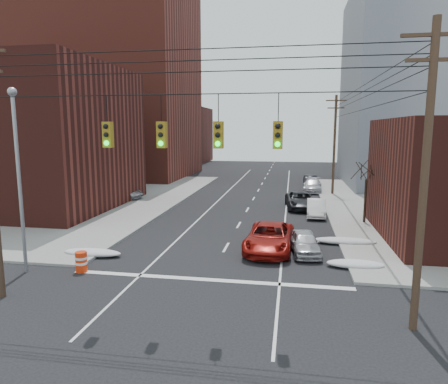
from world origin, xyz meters
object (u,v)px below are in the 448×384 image
at_px(parked_car_a, 305,242).
at_px(lot_car_b, 121,192).
at_px(parked_car_c, 300,200).
at_px(parked_car_d, 313,185).
at_px(parked_car_e, 310,180).
at_px(lot_car_c, 46,197).
at_px(construction_barrel, 81,262).
at_px(red_pickup, 269,237).
at_px(lot_car_d, 83,195).
at_px(parked_car_b, 316,208).
at_px(parked_car_f, 311,181).
at_px(lot_car_a, 70,204).

height_order(parked_car_a, lot_car_b, lot_car_b).
distance_m(parked_car_c, parked_car_d, 10.61).
bearing_deg(parked_car_e, lot_car_c, -139.55).
distance_m(parked_car_a, lot_car_c, 26.04).
xyz_separation_m(parked_car_d, construction_barrel, (-13.08, -29.36, -0.21)).
xyz_separation_m(red_pickup, lot_car_d, (-19.30, 12.69, -0.05)).
xyz_separation_m(parked_car_b, construction_barrel, (-12.72, -15.73, -0.17)).
relative_size(parked_car_a, lot_car_b, 0.85).
bearing_deg(parked_car_f, parked_car_c, -102.75).
distance_m(parked_car_a, lot_car_d, 25.03).
bearing_deg(parked_car_a, lot_car_c, 149.44).
bearing_deg(parked_car_b, parked_car_d, 90.59).
bearing_deg(lot_car_b, parked_car_a, -122.50).
height_order(parked_car_a, parked_car_f, parked_car_f).
height_order(parked_car_c, parked_car_f, parked_car_c).
distance_m(parked_car_e, lot_car_c, 32.17).
relative_size(parked_car_a, parked_car_f, 0.96).
relative_size(parked_car_f, lot_car_a, 0.96).
bearing_deg(construction_barrel, lot_car_d, 118.80).
relative_size(parked_car_d, construction_barrel, 4.88).
height_order(parked_car_b, lot_car_c, lot_car_c).
bearing_deg(parked_car_c, parked_car_b, -73.71).
bearing_deg(parked_car_b, construction_barrel, -126.90).
height_order(parked_car_d, lot_car_b, parked_car_d).
bearing_deg(red_pickup, parked_car_a, -4.69).
distance_m(lot_car_b, lot_car_d, 3.81).
xyz_separation_m(parked_car_c, parked_car_d, (1.60, 10.49, -0.01)).
height_order(parked_car_e, lot_car_a, lot_car_a).
bearing_deg(lot_car_c, lot_car_d, -26.73).
xyz_separation_m(lot_car_a, lot_car_b, (1.54, 7.18, -0.06)).
xyz_separation_m(parked_car_f, construction_barrel, (-13.08, -34.40, -0.14)).
bearing_deg(parked_car_f, parked_car_e, 83.13).
relative_size(red_pickup, parked_car_a, 1.47).
distance_m(parked_car_f, lot_car_d, 28.22).
height_order(red_pickup, parked_car_f, red_pickup).
relative_size(lot_car_a, lot_car_d, 1.19).
height_order(lot_car_b, lot_car_d, lot_car_b).
bearing_deg(lot_car_b, lot_car_d, 134.76).
xyz_separation_m(parked_car_c, construction_barrel, (-11.48, -18.87, -0.22)).
xyz_separation_m(lot_car_a, construction_barrel, (8.44, -13.19, -0.31)).
xyz_separation_m(parked_car_a, parked_car_f, (1.60, 29.34, 0.00)).
bearing_deg(lot_car_c, parked_car_b, -71.53).
xyz_separation_m(parked_car_a, construction_barrel, (-11.48, -5.07, -0.13)).
height_order(red_pickup, lot_car_b, red_pickup).
bearing_deg(parked_car_a, parked_car_d, 79.65).
xyz_separation_m(lot_car_b, lot_car_c, (-5.42, -4.71, 0.12)).
distance_m(red_pickup, parked_car_f, 29.29).
distance_m(lot_car_a, lot_car_c, 4.60).
bearing_deg(parked_car_a, parked_car_c, 83.42).
distance_m(red_pickup, parked_car_d, 24.30).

